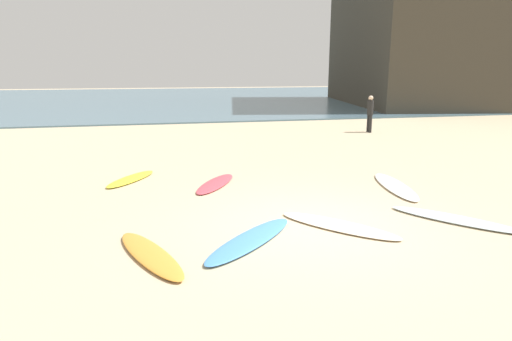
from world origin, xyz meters
The scene contains 11 objects.
ground_plane centered at (0.00, 0.00, 0.00)m, with size 120.00×120.00×0.00m, color #C6B28E.
ocean_water centered at (0.00, 35.69, 0.04)m, with size 120.00×40.00×0.08m, color slate.
coastal_headland centered at (24.16, 23.24, 7.12)m, with size 24.03×16.49×14.25m, color #3D382D.
surfboard_0 centered at (2.69, -0.36, 0.04)m, with size 0.52×2.45×0.08m, color white.
surfboard_1 centered at (-2.97, -0.72, 0.04)m, with size 0.49×2.15×0.08m, color gold.
surfboard_2 centered at (2.83, 2.06, 0.04)m, with size 0.59×2.58×0.07m, color white.
surfboard_3 centered at (-1.43, 3.26, 0.03)m, with size 0.54×2.03×0.07m, color #DB4855.
surfboard_4 centered at (-1.33, -0.49, 0.04)m, with size 0.56×2.41×0.08m, color #4A8FD6.
surfboard_5 centered at (-3.52, 4.20, 0.04)m, with size 0.51×1.91×0.08m, color yellow.
surfboard_6 centered at (0.38, -0.17, 0.03)m, with size 0.58×2.36×0.07m, color #F8E7CA.
beachgoer_near centered at (6.58, 10.78, 0.92)m, with size 0.29×0.34×1.65m.
Camera 1 is at (-2.73, -7.09, 2.84)m, focal length 30.21 mm.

